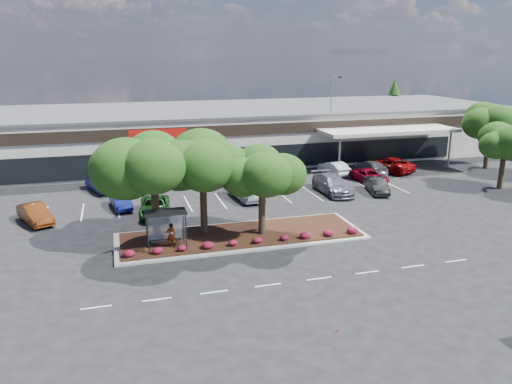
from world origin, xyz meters
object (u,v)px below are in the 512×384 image
object	(u,v)px
light_pole	(331,124)
car_0	(35,214)
car_1	(121,201)
survey_stake	(336,335)

from	to	relation	value
light_pole	car_0	world-z (taller)	light_pole
light_pole	car_1	bearing A→B (deg)	-153.26
light_pole	car_0	size ratio (longest dim) A/B	2.28
survey_stake	car_0	world-z (taller)	car_0
light_pole	car_1	size ratio (longest dim) A/B	2.56
light_pole	car_1	distance (m)	28.69
survey_stake	car_1	world-z (taller)	car_1
light_pole	car_0	xyz separation A→B (m)	(-31.99, -15.01, -3.89)
car_1	light_pole	bearing A→B (deg)	18.12
car_0	car_1	bearing A→B (deg)	-6.30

